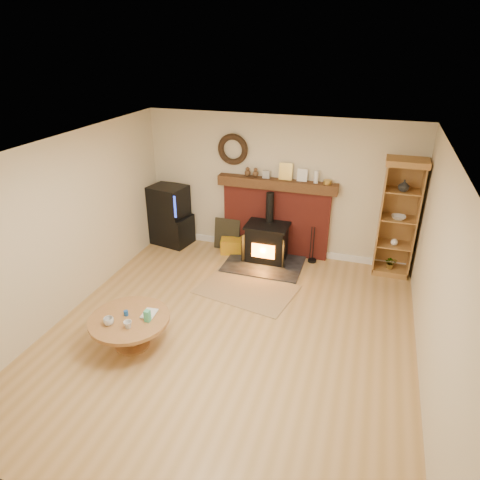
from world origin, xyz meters
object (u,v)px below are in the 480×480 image
(wood_stove, at_px, (266,244))
(coffee_table, at_px, (130,323))
(curio_cabinet, at_px, (398,218))
(tv_unit, at_px, (170,216))

(wood_stove, height_order, coffee_table, wood_stove)
(wood_stove, xyz_separation_m, curio_cabinet, (2.20, 0.28, 0.68))
(tv_unit, bearing_deg, wood_stove, -5.46)
(curio_cabinet, distance_m, coffee_table, 4.66)
(coffee_table, bearing_deg, tv_unit, 106.68)
(wood_stove, distance_m, tv_unit, 2.07)
(tv_unit, xyz_separation_m, curio_cabinet, (4.25, 0.09, 0.46))
(wood_stove, bearing_deg, tv_unit, 174.54)
(curio_cabinet, bearing_deg, coffee_table, -136.01)
(coffee_table, bearing_deg, wood_stove, 69.13)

